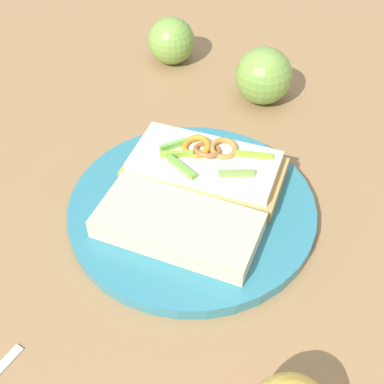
# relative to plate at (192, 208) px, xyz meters

# --- Properties ---
(ground_plane) EXTENTS (2.00, 2.00, 0.00)m
(ground_plane) POSITION_rel_plate_xyz_m (0.00, 0.00, -0.01)
(ground_plane) COLOR #956F46
(ground_plane) RESTS_ON ground
(plate) EXTENTS (0.29, 0.29, 0.02)m
(plate) POSITION_rel_plate_xyz_m (0.00, 0.00, 0.00)
(plate) COLOR teal
(plate) RESTS_ON ground_plane
(sandwich) EXTENTS (0.20, 0.20, 0.05)m
(sandwich) POSITION_rel_plate_xyz_m (-0.04, -0.03, 0.03)
(sandwich) COLOR tan
(sandwich) RESTS_ON plate
(bread_slice_side) EXTENTS (0.18, 0.19, 0.02)m
(bread_slice_side) POSITION_rel_plate_xyz_m (0.03, 0.03, 0.02)
(bread_slice_side) COLOR beige
(bread_slice_side) RESTS_ON plate
(apple_0) EXTENTS (0.11, 0.11, 0.08)m
(apple_0) POSITION_rel_plate_xyz_m (-0.13, -0.32, 0.03)
(apple_0) COLOR #729C3F
(apple_0) RESTS_ON ground_plane
(apple_2) EXTENTS (0.10, 0.10, 0.08)m
(apple_2) POSITION_rel_plate_xyz_m (-0.20, -0.16, 0.03)
(apple_2) COLOR olive
(apple_2) RESTS_ON ground_plane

